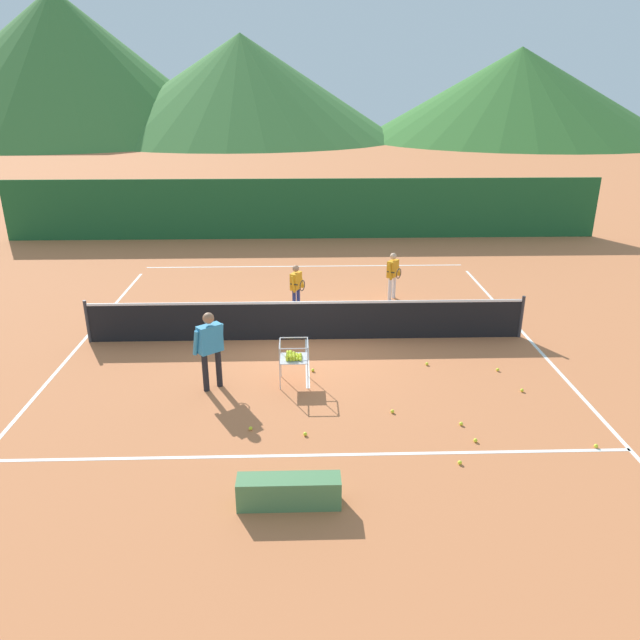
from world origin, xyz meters
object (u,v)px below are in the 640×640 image
Objects in this scene: tennis_ball_1 at (460,463)px; tennis_ball_3 at (475,440)px; tennis_ball_8 at (313,370)px; student_1 at (393,272)px; tennis_ball_4 at (498,370)px; instructor at (210,344)px; tennis_ball_6 at (461,424)px; tennis_ball_0 at (305,434)px; tennis_net at (307,320)px; tennis_ball_5 at (522,390)px; ball_cart at (293,356)px; tennis_ball_10 at (392,411)px; tennis_ball_2 at (427,364)px; student_0 at (296,284)px; tennis_ball_7 at (251,428)px; tennis_ball_9 at (596,446)px; courtside_bench at (289,491)px.

tennis_ball_3 is (0.43, 0.64, 0.00)m from tennis_ball_1.
tennis_ball_3 is at bearing -45.78° from tennis_ball_8.
student_1 is 20.05× the size of tennis_ball_4.
instructor reaches higher than tennis_ball_6.
tennis_ball_4 is 2.55m from tennis_ball_6.
tennis_ball_8 is at bearing 139.20° from tennis_ball_6.
instructor reaches higher than tennis_ball_0.
tennis_ball_4 and tennis_ball_6 have the same top height.
tennis_ball_5 is (4.28, -2.80, -0.47)m from tennis_net.
ball_cart is at bearing -128.92° from tennis_ball_8.
tennis_ball_10 is (1.45, -1.79, 0.00)m from tennis_ball_8.
tennis_ball_2 is (2.69, 2.76, 0.00)m from tennis_ball_0.
tennis_ball_0 is at bearing -44.89° from instructor.
tennis_ball_8 is at bearing 123.78° from tennis_ball_1.
tennis_ball_7 is at bearing -97.41° from student_0.
tennis_ball_4 is 1.00× the size of tennis_ball_5.
tennis_ball_1 and tennis_ball_3 have the same top height.
student_1 is at bearing 50.42° from instructor.
student_0 is 2.89m from student_1.
instructor is 7.22m from tennis_ball_9.
tennis_ball_4 is at bearing 5.33° from ball_cart.
tennis_ball_5 is at bearing -72.42° from student_1.
tennis_ball_6 is 1.00× the size of tennis_ball_9.
tennis_ball_1 is 0.05× the size of courtside_bench.
tennis_ball_0 and tennis_ball_1 have the same top height.
tennis_ball_2 is (2.92, 0.74, -0.56)m from ball_cart.
tennis_net reaches higher than tennis_ball_5.
tennis_ball_0 is 2.65m from tennis_ball_1.
student_0 is 7.67m from tennis_ball_1.
tennis_net is at bearing -130.73° from student_1.
ball_cart is 13.22× the size of tennis_ball_4.
tennis_ball_7 is (-3.52, -6.95, -0.79)m from student_1.
courtside_bench reaches higher than tennis_ball_5.
instructor is 23.93× the size of tennis_ball_0.
tennis_ball_1 is 3.64m from tennis_ball_7.
tennis_ball_4 is 3.97m from tennis_ball_8.
tennis_net is at bearing 87.05° from courtside_bench.
tennis_ball_5 is (4.35, 1.48, 0.00)m from tennis_ball_0.
tennis_ball_2 is 3.96m from tennis_ball_9.
tennis_ball_9 is (4.83, -4.80, -0.47)m from tennis_net.
student_1 is 6.54m from tennis_ball_10.
instructor is at bearing 147.45° from tennis_ball_1.
tennis_net is 5.14m from tennis_ball_5.
student_0 is 19.17× the size of tennis_ball_4.
tennis_net is 153.74× the size of tennis_ball_10.
student_0 is 19.17× the size of tennis_ball_3.
courtside_bench is (-0.43, -4.36, 0.20)m from tennis_ball_8.
tennis_ball_1 is at bearing -124.09° from tennis_ball_3.
tennis_ball_2 and tennis_ball_7 have the same top height.
student_1 is at bearing 81.92° from tennis_ball_10.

